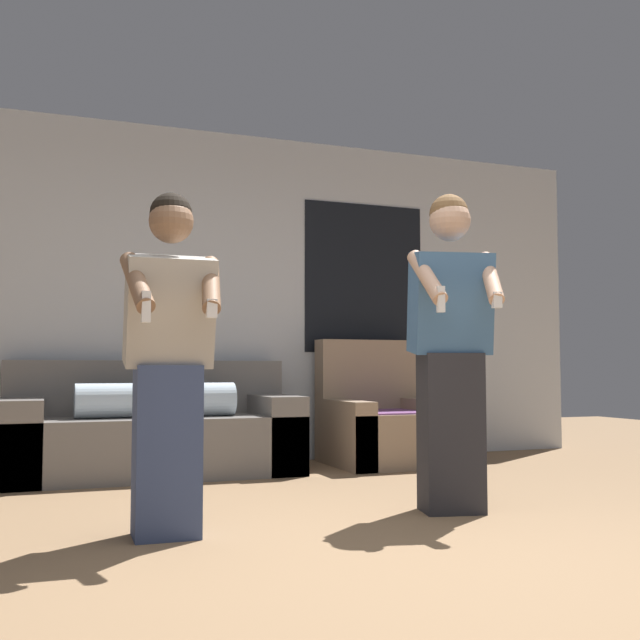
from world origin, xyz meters
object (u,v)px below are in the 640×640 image
(armchair, at_px, (382,425))
(person_right, at_px, (451,348))
(couch, at_px, (153,433))
(person_left, at_px, (169,361))

(armchair, height_order, person_right, person_right)
(couch, bearing_deg, person_right, -57.05)
(couch, relative_size, person_left, 1.31)
(armchair, distance_m, person_right, 2.12)
(couch, xyz_separation_m, person_left, (-0.23, -2.05, 0.49))
(couch, relative_size, person_right, 1.20)
(couch, distance_m, armchair, 1.81)
(person_left, distance_m, person_right, 1.52)
(person_left, bearing_deg, armchair, 45.08)
(person_left, xyz_separation_m, person_right, (1.51, 0.07, 0.08))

